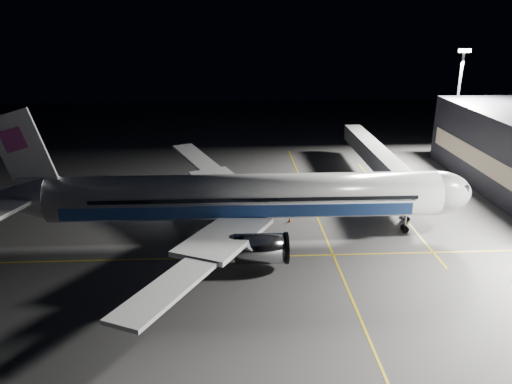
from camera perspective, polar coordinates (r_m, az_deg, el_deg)
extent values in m
plane|color=#4C4C4F|center=(63.93, -1.10, -4.95)|extent=(200.00, 200.00, 0.00)
cube|color=gold|center=(64.97, 7.77, -4.71)|extent=(0.25, 80.00, 0.01)
cube|color=gold|center=(58.55, -0.91, -7.43)|extent=(70.00, 0.25, 0.01)
cube|color=gold|center=(76.85, 15.27, -1.27)|extent=(0.25, 40.00, 0.01)
cylinder|color=silver|center=(61.88, -1.14, -0.50)|extent=(48.00, 5.60, 5.60)
ellipsoid|color=silver|center=(66.99, 19.84, -0.10)|extent=(8.96, 5.60, 5.60)
cube|color=black|center=(67.60, 21.74, 0.73)|extent=(2.20, 3.40, 0.90)
cone|color=silver|center=(67.30, -26.18, -0.64)|extent=(9.00, 5.49, 5.49)
cube|color=#204293|center=(64.78, -2.09, -0.40)|extent=(42.24, 0.25, 1.50)
cube|color=#204293|center=(59.60, -2.01, -2.26)|extent=(42.24, 0.25, 1.50)
cube|color=silver|center=(69.92, -3.39, 0.53)|extent=(11.36, 15.23, 1.53)
cube|color=silver|center=(55.10, -3.46, -5.02)|extent=(11.36, 15.23, 1.53)
cube|color=silver|center=(81.77, -6.87, 3.97)|extent=(8.57, 13.22, 1.31)
cube|color=silver|center=(44.01, -10.23, -10.97)|extent=(8.57, 13.22, 1.31)
cube|color=silver|center=(71.55, -24.31, 1.05)|extent=(6.20, 9.67, 0.45)
cube|color=white|center=(64.76, -25.10, 4.27)|extent=(7.53, 0.40, 10.28)
cube|color=#B93F99|center=(64.75, -25.94, 5.43)|extent=(3.22, 0.55, 3.22)
cylinder|color=#B7B7BF|center=(71.31, -0.39, -0.02)|extent=(5.60, 3.40, 3.40)
cylinder|color=#B7B7BF|center=(54.77, 0.45, -6.48)|extent=(5.60, 3.40, 3.40)
cylinder|color=#9999A0|center=(67.17, 16.68, -3.40)|extent=(0.26, 0.26, 2.50)
cylinder|color=black|center=(67.48, 16.61, -4.03)|extent=(0.90, 0.70, 0.90)
cylinder|color=#9999A0|center=(67.35, -3.79, -2.49)|extent=(0.26, 0.26, 2.50)
cylinder|color=#9999A0|center=(59.50, -3.88, -5.66)|extent=(0.26, 0.26, 2.50)
cylinder|color=black|center=(67.62, -3.77, -3.04)|extent=(1.10, 1.60, 1.10)
cylinder|color=black|center=(59.80, -3.86, -6.26)|extent=(1.10, 1.60, 1.10)
cube|color=brown|center=(84.57, 24.46, 3.13)|extent=(0.15, 36.00, 3.00)
cube|color=#B2B2B7|center=(84.52, 13.53, 4.10)|extent=(3.00, 33.90, 2.80)
cube|color=#B2B2B7|center=(70.17, 17.01, 0.51)|extent=(3.60, 3.20, 3.40)
cylinder|color=#9999A0|center=(71.20, 16.77, -1.80)|extent=(0.70, 0.70, 3.10)
cylinder|color=black|center=(70.86, 16.90, -2.97)|extent=(0.70, 0.30, 0.70)
cylinder|color=black|center=(72.42, 16.44, -2.42)|extent=(0.70, 0.30, 0.70)
cylinder|color=#59595E|center=(100.58, 21.91, 8.88)|extent=(0.44, 0.44, 20.00)
cube|color=#59595E|center=(99.36, 22.70, 14.69)|extent=(2.40, 0.50, 0.80)
cube|color=white|center=(99.04, 22.79, 14.67)|extent=(2.20, 0.15, 0.60)
cube|color=black|center=(76.92, -10.66, -0.33)|extent=(2.37, 1.70, 1.00)
cube|color=black|center=(76.71, -10.69, 0.11)|extent=(1.04, 1.04, 0.54)
sphere|color=#FFF2CC|center=(76.42, -11.14, -0.50)|extent=(0.24, 0.24, 0.24)
sphere|color=#FFF2CC|center=(76.16, -10.48, -0.53)|extent=(0.24, 0.24, 0.24)
cylinder|color=black|center=(77.52, -9.90, -0.45)|extent=(0.57, 0.29, 0.54)
cylinder|color=black|center=(76.14, -10.22, -0.85)|extent=(0.57, 0.29, 0.54)
cylinder|color=black|center=(77.99, -11.05, -0.40)|extent=(0.57, 0.29, 0.54)
cylinder|color=black|center=(76.61, -11.39, -0.80)|extent=(0.57, 0.29, 0.54)
cone|color=#E43B09|center=(76.73, -3.35, -0.38)|extent=(0.37, 0.37, 0.55)
cone|color=#E43B09|center=(67.88, 3.86, -3.18)|extent=(0.39, 0.39, 0.59)
cone|color=#E43B09|center=(76.65, 1.01, -0.34)|extent=(0.42, 0.42, 0.64)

